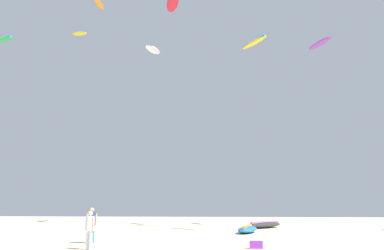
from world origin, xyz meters
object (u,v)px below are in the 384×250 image
Objects in this scene: person_foreground at (90,227)px; kite_grounded_mid at (265,225)px; kite_aloft_0 at (79,34)px; kite_aloft_2 at (99,4)px; kite_aloft_1 at (320,43)px; kite_aloft_6 at (153,50)px; person_midground at (91,222)px; cooler_box at (256,245)px; kite_aloft_5 at (173,3)px; kite_aloft_8 at (254,43)px; kite_grounded_near at (247,229)px.

person_foreground is 20.48m from kite_grounded_mid.
kite_aloft_2 is (9.15, -18.33, -5.38)m from kite_aloft_0.
kite_aloft_1 is 19.21m from kite_aloft_6.
person_midground is at bearing -121.38° from kite_grounded_mid.
kite_aloft_6 is (-2.25, 25.00, 18.81)m from person_midground.
cooler_box is at bearing -68.95° from kite_aloft_6.
cooler_box is 47.30m from kite_aloft_0.
kite_aloft_0 is 18.00m from kite_aloft_5.
kite_aloft_5 reaches higher than kite_aloft_6.
kite_aloft_8 is (8.50, -4.48, -6.80)m from kite_aloft_5.
kite_grounded_near is at bearing -98.73° from kite_aloft_8.
kite_grounded_mid is 2.20× the size of kite_aloft_0.
person_midground is 0.50× the size of kite_aloft_1.
person_foreground is 0.44× the size of kite_aloft_8.
person_foreground is at bearing -112.12° from kite_aloft_8.
cooler_box is 34.74m from kite_aloft_6.
kite_aloft_1 is at bearing 49.48° from kite_grounded_near.
kite_aloft_0 is 0.62× the size of kite_aloft_1.
person_midground is 0.38× the size of kite_aloft_5.
kite_aloft_0 is (-22.07, 33.48, 25.09)m from cooler_box.
kite_grounded_mid is at bearing 8.56° from kite_aloft_2.
person_midground is 23.65m from kite_aloft_2.
person_foreground is 0.34× the size of kite_grounded_mid.
person_foreground is 0.36× the size of kite_aloft_5.
kite_grounded_near is 1.93× the size of kite_aloft_2.
person_midground is at bearing 167.83° from cooler_box.
kite_aloft_6 is at bearing 140.57° from person_midground.
kite_grounded_near reaches higher than cooler_box.
kite_aloft_5 is at bearing 166.29° from kite_aloft_1.
kite_aloft_2 is 11.88m from kite_aloft_6.
kite_aloft_0 reaches higher than cooler_box.
kite_aloft_1 reaches higher than kite_grounded_near.
kite_aloft_8 reaches higher than kite_aloft_1.
kite_aloft_6 reaches higher than kite_aloft_2.
cooler_box is 0.19× the size of kite_aloft_6.
person_foreground is 25.76m from kite_aloft_2.
kite_aloft_0 reaches higher than kite_grounded_mid.
person_midground is at bearing -70.02° from kite_aloft_2.
cooler_box is at bearing -72.15° from kite_aloft_5.
kite_aloft_5 reaches higher than kite_aloft_2.
kite_aloft_6 is at bearing 144.44° from kite_aloft_8.
person_midground reaches higher than kite_grounded_near.
kite_grounded_mid is 24.67m from kite_aloft_6.
kite_grounded_near is 0.94× the size of kite_grounded_mid.
kite_aloft_5 is 1.52× the size of kite_aloft_6.
kite_aloft_8 is at bearing -32.71° from kite_aloft_0.
kite_grounded_mid is at bearing -174.84° from person_foreground.
kite_aloft_1 is 0.76× the size of kite_aloft_5.
cooler_box is at bearing 33.27° from person_midground.
kite_aloft_8 is at bearing 13.94° from kite_aloft_2.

